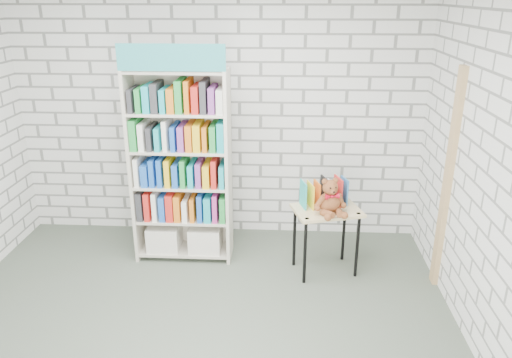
{
  "coord_description": "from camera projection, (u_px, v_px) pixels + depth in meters",
  "views": [
    {
      "loc": [
        0.72,
        -3.39,
        2.68
      ],
      "look_at": [
        0.47,
        0.95,
        1.04
      ],
      "focal_mm": 35.0,
      "sensor_mm": 36.0,
      "label": 1
    }
  ],
  "objects": [
    {
      "name": "room_shell",
      "position": [
        181.0,
        127.0,
        3.52
      ],
      "size": [
        4.52,
        4.02,
        2.81
      ],
      "color": "silver",
      "rests_on": "ground"
    },
    {
      "name": "table_books",
      "position": [
        324.0,
        193.0,
        4.92
      ],
      "size": [
        0.48,
        0.31,
        0.26
      ],
      "color": "#28ADA7",
      "rests_on": "display_table"
    },
    {
      "name": "display_table",
      "position": [
        326.0,
        218.0,
        4.91
      ],
      "size": [
        0.74,
        0.6,
        0.69
      ],
      "color": "#D6C080",
      "rests_on": "ground"
    },
    {
      "name": "teddy_bear",
      "position": [
        330.0,
        200.0,
        4.73
      ],
      "size": [
        0.32,
        0.31,
        0.35
      ],
      "color": "brown",
      "rests_on": "display_table"
    },
    {
      "name": "bookshelf",
      "position": [
        181.0,
        165.0,
        5.07
      ],
      "size": [
        1.0,
        0.39,
        2.24
      ],
      "color": "beige",
      "rests_on": "ground"
    },
    {
      "name": "ground",
      "position": [
        193.0,
        335.0,
        4.15
      ],
      "size": [
        4.5,
        4.5,
        0.0
      ],
      "primitive_type": "plane",
      "color": "#4A5447",
      "rests_on": "ground"
    },
    {
      "name": "door_trim",
      "position": [
        447.0,
        182.0,
        4.55
      ],
      "size": [
        0.05,
        0.12,
        2.1
      ],
      "primitive_type": "cube",
      "color": "tan",
      "rests_on": "ground"
    }
  ]
}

